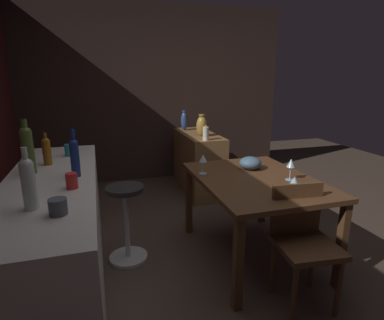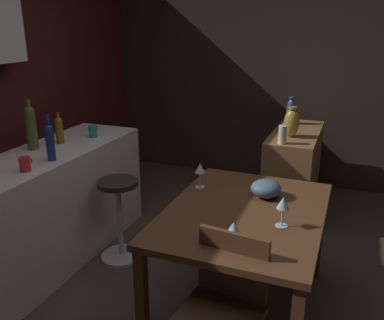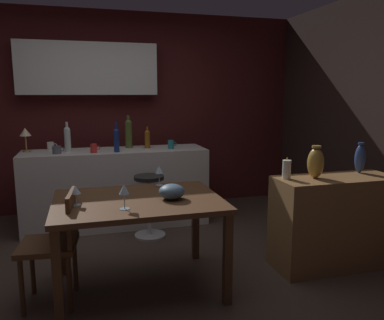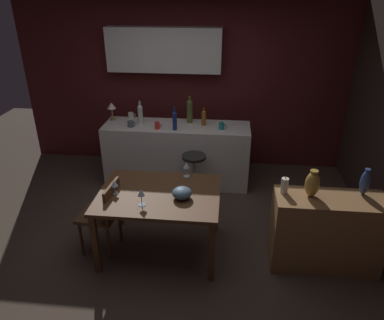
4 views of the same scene
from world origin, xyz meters
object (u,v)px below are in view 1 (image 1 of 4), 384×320
sideboard_cabinet (198,162)px  chair_near_window (303,239)px  wine_bottle_clear (28,182)px  cup_red (72,181)px  wine_bottle_olive (27,148)px  bar_stool (126,221)px  pillar_candle_tall (206,134)px  wine_bottle_cobalt (75,156)px  cup_slate (58,207)px  wine_glass_center (291,164)px  dining_table (255,187)px  fruit_bowl (250,163)px  wine_glass_left (203,159)px  vase_ceramic_blue (184,121)px  cup_teal (69,150)px  wine_glass_right (294,182)px  wine_bottle_amber (47,150)px  vase_brass (202,126)px

sideboard_cabinet → chair_near_window: 2.36m
wine_bottle_clear → cup_red: 0.35m
wine_bottle_olive → chair_near_window: bearing=-112.5°
bar_stool → pillar_candle_tall: pillar_candle_tall is taller
bar_stool → sideboard_cabinet: bearing=-37.4°
chair_near_window → wine_bottle_cobalt: bearing=68.8°
sideboard_cabinet → cup_slate: 2.92m
wine_glass_center → cup_slate: cup_slate is taller
dining_table → fruit_bowl: size_ratio=6.34×
dining_table → wine_glass_left: wine_glass_left is taller
bar_stool → cup_red: bearing=146.8°
wine_bottle_cobalt → cup_red: (-0.25, 0.01, -0.10)m
dining_table → vase_ceramic_blue: bearing=1.6°
bar_stool → fruit_bowl: size_ratio=3.38×
wine_bottle_clear → wine_glass_left: bearing=-56.8°
wine_bottle_clear → cup_teal: bearing=-5.4°
dining_table → wine_glass_left: size_ratio=7.26×
dining_table → vase_ceramic_blue: (2.07, 0.06, 0.30)m
wine_glass_center → vase_ceramic_blue: (2.20, 0.30, 0.08)m
cup_slate → wine_glass_right: bearing=-82.1°
sideboard_cabinet → wine_glass_center: bearing=-174.2°
dining_table → bar_stool: size_ratio=1.88×
wine_glass_right → cup_teal: 1.90m
chair_near_window → wine_bottle_cobalt: (0.57, 1.48, 0.57)m
sideboard_cabinet → wine_glass_left: wine_glass_left is taller
wine_glass_center → wine_glass_right: bearing=150.1°
cup_red → cup_slate: 0.39m
wine_glass_center → wine_bottle_amber: 1.97m
chair_near_window → wine_bottle_olive: (0.75, 1.80, 0.61)m
pillar_candle_tall → vase_brass: 0.27m
wine_bottle_amber → cup_teal: 0.30m
wine_glass_center → wine_bottle_amber: bearing=76.0°
wine_bottle_olive → vase_brass: (1.41, -1.78, -0.13)m
chair_near_window → cup_teal: size_ratio=7.95×
vase_ceramic_blue → wine_glass_center: bearing=-172.1°
bar_stool → wine_bottle_amber: size_ratio=2.65×
wine_bottle_cobalt → chair_near_window: bearing=-111.2°
dining_table → pillar_candle_tall: bearing=0.1°
wine_glass_right → wine_bottle_amber: size_ratio=0.58×
cup_red → vase_ceramic_blue: 2.73m
wine_glass_left → pillar_candle_tall: (1.04, -0.39, 0.03)m
dining_table → cup_slate: 1.66m
dining_table → sideboard_cabinet: (1.75, -0.06, -0.25)m
wine_glass_right → wine_bottle_olive: (0.60, 1.80, 0.24)m
bar_stool → wine_glass_right: wine_glass_right is taller
bar_stool → wine_glass_left: 0.86m
wine_glass_right → pillar_candle_tall: pillar_candle_tall is taller
wine_glass_left → wine_glass_right: 0.84m
cup_red → cup_teal: 0.89m
chair_near_window → wine_glass_left: bearing=27.7°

